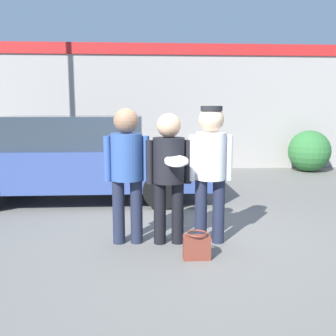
{
  "coord_description": "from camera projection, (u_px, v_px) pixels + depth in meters",
  "views": [
    {
      "loc": [
        -0.52,
        -4.7,
        1.65
      ],
      "look_at": [
        -0.24,
        -0.09,
        0.92
      ],
      "focal_mm": 40.0,
      "sensor_mm": 36.0,
      "label": 1
    }
  ],
  "objects": [
    {
      "name": "person_right",
      "position": [
        211.0,
        162.0,
        4.53
      ],
      "size": [
        0.53,
        0.36,
        1.69
      ],
      "color": "#1E2338",
      "rests_on": "ground"
    },
    {
      "name": "person_middle_with_frisbee",
      "position": [
        169.0,
        167.0,
        4.52
      ],
      "size": [
        0.55,
        0.6,
        1.61
      ],
      "color": "black",
      "rests_on": "ground"
    },
    {
      "name": "storefront_building",
      "position": [
        164.0,
        107.0,
        10.3
      ],
      "size": [
        24.0,
        0.22,
        3.4
      ],
      "color": "gray",
      "rests_on": "ground"
    },
    {
      "name": "parked_car_near",
      "position": [
        79.0,
        158.0,
        6.9
      ],
      "size": [
        4.72,
        1.87,
        1.53
      ],
      "color": "#334784",
      "rests_on": "ground"
    },
    {
      "name": "ground_plane",
      "position": [
        186.0,
        236.0,
        4.93
      ],
      "size": [
        56.0,
        56.0,
        0.0
      ],
      "primitive_type": "plane",
      "color": "#66635E"
    },
    {
      "name": "handbag",
      "position": [
        197.0,
        246.0,
        4.15
      ],
      "size": [
        0.3,
        0.23,
        0.3
      ],
      "color": "brown",
      "rests_on": "ground"
    },
    {
      "name": "person_left",
      "position": [
        127.0,
        164.0,
        4.53
      ],
      "size": [
        0.55,
        0.38,
        1.67
      ],
      "color": "#1E2338",
      "rests_on": "ground"
    },
    {
      "name": "shrub",
      "position": [
        309.0,
        151.0,
        9.98
      ],
      "size": [
        1.1,
        1.1,
        1.1
      ],
      "color": "#2D6B33",
      "rests_on": "ground"
    }
  ]
}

